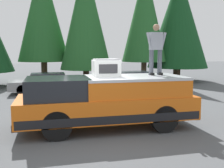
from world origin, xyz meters
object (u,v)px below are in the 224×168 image
Objects in this scene: parked_car_navy at (133,81)px; parked_car_grey at (47,83)px; pickup_truck at (107,101)px; compressor_unit at (106,68)px; person_on_truck_bed at (156,48)px.

parked_car_navy is 5.23m from parked_car_grey.
compressor_unit is at bearing -5.83° from pickup_truck.
pickup_truck is 8.41m from parked_car_navy.
person_on_truck_bed is at bearing -82.16° from pickup_truck.
compressor_unit reaches higher than parked_car_grey.
parked_car_navy is (7.47, -1.61, -1.97)m from person_on_truck_bed.
pickup_truck reaches higher than parked_car_navy.
parked_car_grey is (7.72, 1.88, -0.29)m from pickup_truck.
person_on_truck_bed is 7.89m from parked_car_navy.
parked_car_grey is (7.57, 1.90, -1.35)m from compressor_unit.
parked_car_navy is 1.00× the size of parked_car_grey.
parked_car_navy is at bearing -12.19° from person_on_truck_bed.
pickup_truck is 2.43m from person_on_truck_bed.
parked_car_grey is (0.01, 5.23, 0.00)m from parked_car_navy.
person_on_truck_bed is (0.08, -1.72, 0.62)m from compressor_unit.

